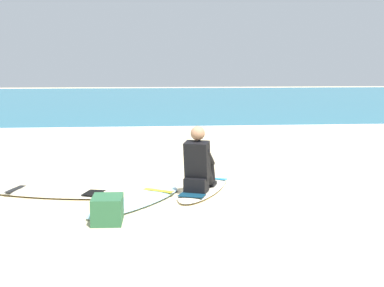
# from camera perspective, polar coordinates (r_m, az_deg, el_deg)

# --- Properties ---
(ground_plane) EXTENTS (80.00, 80.00, 0.00)m
(ground_plane) POSITION_cam_1_polar(r_m,az_deg,el_deg) (7.87, 0.88, -5.79)
(ground_plane) COLOR beige
(sea) EXTENTS (80.00, 28.00, 0.10)m
(sea) POSITION_cam_1_polar(r_m,az_deg,el_deg) (29.40, -4.01, 4.49)
(sea) COLOR teal
(sea) RESTS_ON ground
(breaking_foam) EXTENTS (80.00, 0.90, 0.11)m
(breaking_foam) POSITION_cam_1_polar(r_m,az_deg,el_deg) (15.76, -2.48, 1.41)
(breaking_foam) COLOR white
(breaking_foam) RESTS_ON ground
(surfboard_main) EXTENTS (1.23, 2.06, 0.08)m
(surfboard_main) POSITION_cam_1_polar(r_m,az_deg,el_deg) (8.42, 1.19, -4.61)
(surfboard_main) COLOR #EFE5C6
(surfboard_main) RESTS_ON ground
(surfer_seated) EXTENTS (0.57, 0.77, 0.95)m
(surfer_seated) POSITION_cam_1_polar(r_m,az_deg,el_deg) (8.07, 0.68, -2.26)
(surfer_seated) COLOR black
(surfer_seated) RESTS_ON surfboard_main
(surfboard_spare_near) EXTENTS (2.10, 1.10, 0.08)m
(surfboard_spare_near) POSITION_cam_1_polar(r_m,az_deg,el_deg) (8.35, -14.26, -4.97)
(surfboard_spare_near) COLOR #EFE5C6
(surfboard_spare_near) RESTS_ON ground
(surfboard_spare_far) EXTENTS (1.59, 1.97, 0.08)m
(surfboard_spare_far) POSITION_cam_1_polar(r_m,az_deg,el_deg) (7.66, -5.76, -5.94)
(surfboard_spare_far) COLOR #9ED1E5
(surfboard_spare_far) RESTS_ON ground
(beach_bag) EXTENTS (0.38, 0.50, 0.32)m
(beach_bag) POSITION_cam_1_polar(r_m,az_deg,el_deg) (6.79, -8.69, -6.73)
(beach_bag) COLOR #285B38
(beach_bag) RESTS_ON ground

